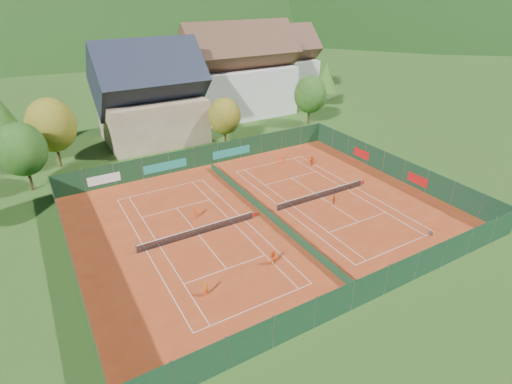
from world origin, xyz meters
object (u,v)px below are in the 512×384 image
object	(u,v)px
player_left_near	(206,289)
player_right_near	(334,199)
hotel_block_a	(239,76)
hotel_block_b	(277,67)
player_left_far	(194,213)
chalet	(151,100)
player_right_far_b	(312,161)
ball_hopper	(430,233)
player_right_far_a	(281,160)
player_left_mid	(273,258)

from	to	relation	value
player_left_near	player_right_near	xyz separation A→B (m)	(19.20, 6.78, -0.05)
player_left_near	player_right_near	world-z (taller)	player_left_near
hotel_block_a	hotel_block_b	distance (m)	16.14
player_left_near	player_right_near	bearing A→B (deg)	-11.09
hotel_block_a	player_left_far	bearing A→B (deg)	-125.19
player_left_far	chalet	bearing A→B (deg)	-95.44
player_right_far_b	player_right_near	bearing A→B (deg)	54.16
player_right_near	player_left_far	bearing A→B (deg)	129.86
hotel_block_b	player_left_far	bearing A→B (deg)	-132.32
hotel_block_a	ball_hopper	xyz separation A→B (m)	(-3.83, -48.29, -6.83)
ball_hopper	chalet	bearing A→B (deg)	109.74
hotel_block_b	player_left_near	bearing A→B (deg)	-127.86
hotel_block_a	ball_hopper	bearing A→B (deg)	-94.53
player_right_far_a	player_right_far_b	world-z (taller)	player_right_far_b
hotel_block_b	player_right_far_a	distance (m)	39.27
player_left_far	player_right_far_a	size ratio (longest dim) A/B	1.16
hotel_block_b	ball_hopper	bearing A→B (deg)	-107.57
hotel_block_a	player_left_far	world-z (taller)	hotel_block_a
chalet	player_right_far_a	xyz separation A→B (m)	(12.50, -18.95, -5.99)
player_right_far_a	player_left_mid	bearing A→B (deg)	52.89
hotel_block_b	player_left_mid	world-z (taller)	hotel_block_b
player_left_far	player_right_far_b	size ratio (longest dim) A/B	1.06
chalet	player_right_far_b	distance (m)	27.42
chalet	player_left_near	xyz separation A→B (m)	(-7.96, -38.70, -5.91)
player_left_near	player_left_mid	world-z (taller)	player_left_mid
chalet	player_right_far_a	distance (m)	23.48
ball_hopper	player_right_near	xyz separation A→B (m)	(-3.94, 10.38, 0.10)
player_left_mid	ball_hopper	bearing A→B (deg)	17.51
player_left_mid	player_right_far_a	size ratio (longest dim) A/B	1.21
hotel_block_a	player_left_near	world-z (taller)	hotel_block_a
player_left_far	player_right_far_b	xyz separation A→B (m)	(19.98, 5.18, -0.04)
player_right_near	player_left_near	bearing A→B (deg)	168.05
player_left_far	player_right_near	size ratio (longest dim) A/B	1.12
player_right_far_a	hotel_block_a	bearing A→B (deg)	-106.44
chalet	ball_hopper	xyz separation A→B (m)	(15.17, -42.29, -6.07)
hotel_block_a	ball_hopper	size ratio (longest dim) A/B	27.00
hotel_block_a	ball_hopper	distance (m)	48.92
chalet	player_right_far_b	world-z (taller)	chalet
hotel_block_a	player_left_near	bearing A→B (deg)	-121.09
player_left_mid	player_left_far	bearing A→B (deg)	137.48
chalet	player_left_far	world-z (taller)	chalet
player_left_near	hotel_block_b	bearing A→B (deg)	21.60
player_left_near	player_right_far_a	xyz separation A→B (m)	(20.46, 19.74, -0.08)
player_left_far	hotel_block_a	bearing A→B (deg)	-121.96
player_right_far_a	player_right_far_b	distance (m)	4.28
player_left_near	player_right_near	size ratio (longest dim) A/B	1.08
player_left_near	player_left_far	world-z (taller)	player_left_far
hotel_block_a	player_left_mid	bearing A→B (deg)	-114.42
ball_hopper	player_right_far_a	xyz separation A→B (m)	(-2.67, 23.34, 0.08)
hotel_block_b	player_left_far	distance (m)	55.38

